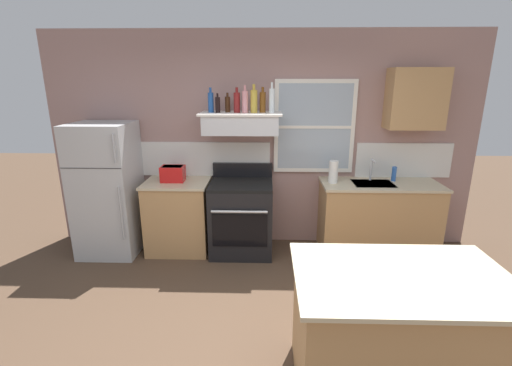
% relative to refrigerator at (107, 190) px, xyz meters
% --- Properties ---
extents(ground_plane, '(16.00, 16.00, 0.00)m').
position_rel_refrigerator_xyz_m(ground_plane, '(1.90, -1.84, -0.81)').
color(ground_plane, '#4C3828').
extents(back_wall, '(5.40, 0.11, 2.70)m').
position_rel_refrigerator_xyz_m(back_wall, '(1.93, 0.39, 0.54)').
color(back_wall, gray).
rests_on(back_wall, ground_plane).
extents(refrigerator, '(0.70, 0.72, 1.63)m').
position_rel_refrigerator_xyz_m(refrigerator, '(0.00, 0.00, 0.00)').
color(refrigerator, '#B7BABC').
rests_on(refrigerator, ground_plane).
extents(counter_left_of_stove, '(0.79, 0.63, 0.91)m').
position_rel_refrigerator_xyz_m(counter_left_of_stove, '(0.85, 0.06, -0.36)').
color(counter_left_of_stove, tan).
rests_on(counter_left_of_stove, ground_plane).
extents(toaster, '(0.30, 0.20, 0.19)m').
position_rel_refrigerator_xyz_m(toaster, '(0.81, 0.07, 0.19)').
color(toaster, red).
rests_on(toaster, counter_left_of_stove).
extents(stove_range, '(0.76, 0.69, 1.09)m').
position_rel_refrigerator_xyz_m(stove_range, '(1.65, 0.02, -0.35)').
color(stove_range, black).
rests_on(stove_range, ground_plane).
extents(range_hood_shelf, '(0.96, 0.52, 0.24)m').
position_rel_refrigerator_xyz_m(range_hood_shelf, '(1.65, 0.12, 0.81)').
color(range_hood_shelf, silver).
extents(bottle_blue_liqueur, '(0.07, 0.07, 0.28)m').
position_rel_refrigerator_xyz_m(bottle_blue_liqueur, '(1.30, 0.10, 1.05)').
color(bottle_blue_liqueur, '#1E478C').
rests_on(bottle_blue_liqueur, range_hood_shelf).
extents(bottle_balsamic_dark, '(0.06, 0.06, 0.22)m').
position_rel_refrigerator_xyz_m(bottle_balsamic_dark, '(1.38, 0.07, 1.02)').
color(bottle_balsamic_dark, black).
rests_on(bottle_balsamic_dark, range_hood_shelf).
extents(bottle_brown_stout, '(0.06, 0.06, 0.22)m').
position_rel_refrigerator_xyz_m(bottle_brown_stout, '(1.49, 0.15, 1.02)').
color(bottle_brown_stout, '#381E0F').
rests_on(bottle_brown_stout, range_hood_shelf).
extents(bottle_red_label_wine, '(0.07, 0.07, 0.29)m').
position_rel_refrigerator_xyz_m(bottle_red_label_wine, '(1.61, 0.09, 1.05)').
color(bottle_red_label_wine, maroon).
rests_on(bottle_red_label_wine, range_hood_shelf).
extents(bottle_rose_pink, '(0.07, 0.07, 0.31)m').
position_rel_refrigerator_xyz_m(bottle_rose_pink, '(1.70, 0.06, 1.06)').
color(bottle_rose_pink, '#C67F84').
rests_on(bottle_rose_pink, range_hood_shelf).
extents(bottle_champagne_gold_foil, '(0.08, 0.08, 0.32)m').
position_rel_refrigerator_xyz_m(bottle_champagne_gold_foil, '(1.80, 0.07, 1.07)').
color(bottle_champagne_gold_foil, '#B29333').
rests_on(bottle_champagne_gold_foil, range_hood_shelf).
extents(bottle_amber_wine, '(0.07, 0.07, 0.29)m').
position_rel_refrigerator_xyz_m(bottle_amber_wine, '(1.91, 0.11, 1.05)').
color(bottle_amber_wine, brown).
rests_on(bottle_amber_wine, range_hood_shelf).
extents(bottle_clear_tall, '(0.06, 0.06, 0.34)m').
position_rel_refrigerator_xyz_m(bottle_clear_tall, '(2.01, 0.06, 1.07)').
color(bottle_clear_tall, silver).
rests_on(bottle_clear_tall, range_hood_shelf).
extents(counter_right_with_sink, '(1.43, 0.63, 0.91)m').
position_rel_refrigerator_xyz_m(counter_right_with_sink, '(3.35, 0.06, -0.36)').
color(counter_right_with_sink, tan).
rests_on(counter_right_with_sink, ground_plane).
extents(sink_faucet, '(0.03, 0.17, 0.28)m').
position_rel_refrigerator_xyz_m(sink_faucet, '(3.25, 0.16, 0.27)').
color(sink_faucet, silver).
rests_on(sink_faucet, counter_right_with_sink).
extents(paper_towel_roll, '(0.11, 0.11, 0.27)m').
position_rel_refrigerator_xyz_m(paper_towel_roll, '(2.77, 0.06, 0.23)').
color(paper_towel_roll, white).
rests_on(paper_towel_roll, counter_right_with_sink).
extents(dish_soap_bottle, '(0.06, 0.06, 0.18)m').
position_rel_refrigerator_xyz_m(dish_soap_bottle, '(3.53, 0.16, 0.19)').
color(dish_soap_bottle, blue).
rests_on(dish_soap_bottle, counter_right_with_sink).
extents(kitchen_island, '(1.40, 0.90, 0.91)m').
position_rel_refrigerator_xyz_m(kitchen_island, '(2.84, -2.08, -0.36)').
color(kitchen_island, tan).
rests_on(kitchen_island, ground_plane).
extents(upper_cabinet_right, '(0.64, 0.32, 0.70)m').
position_rel_refrigerator_xyz_m(upper_cabinet_right, '(3.70, 0.20, 1.09)').
color(upper_cabinet_right, tan).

